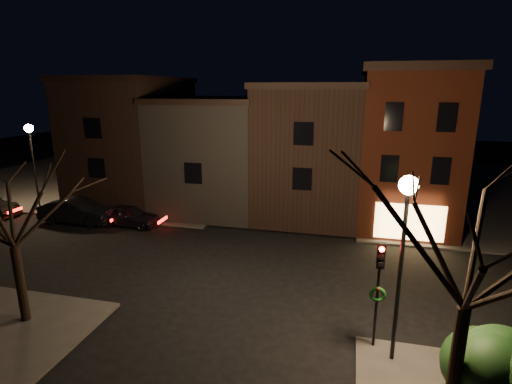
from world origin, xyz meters
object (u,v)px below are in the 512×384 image
Objects in this scene: street_lamp_near at (405,220)px; bare_tree_left at (6,192)px; parked_car_b at (77,211)px; parked_car_a at (129,216)px; traffic_signal at (379,279)px; bare_tree_right at (478,218)px; street_lamp_far at (31,143)px.

bare_tree_left reaches higher than street_lamp_near.
parked_car_b is (-6.00, 11.16, -4.57)m from bare_tree_left.
parked_car_b is at bearing 96.51° from parked_car_a.
street_lamp_near reaches higher than parked_car_b.
traffic_signal is (-0.60, 0.49, -2.37)m from street_lamp_near.
parked_car_b is (-21.50, 12.66, -5.29)m from bare_tree_right.
street_lamp_far is at bearing 154.55° from traffic_signal.
street_lamp_near is 1.24× the size of parked_car_b.
street_lamp_far reaches higher than parked_car_b.
bare_tree_left is 1.44× the size of parked_car_b.
bare_tree_left is (-15.50, 1.50, -0.71)m from bare_tree_right.
traffic_signal is 4.87m from bare_tree_right.
traffic_signal is (24.60, -11.71, -2.37)m from street_lamp_far.
street_lamp_far reaches higher than parked_car_a.
street_lamp_near is 0.76× the size of bare_tree_right.
parked_car_b reaches higher than parked_car_a.
street_lamp_far is 6.92m from parked_car_b.
street_lamp_near is at bearing -25.83° from street_lamp_far.
street_lamp_near is 1.00× the size of street_lamp_far.
bare_tree_right reaches higher than bare_tree_left.
bare_tree_right reaches higher than traffic_signal.
traffic_signal is 0.48× the size of bare_tree_right.
bare_tree_right is 25.50m from parked_car_b.
street_lamp_near is at bearing 117.47° from bare_tree_right.
traffic_signal is 0.96× the size of parked_car_a.
bare_tree_left is (11.00, -13.20, 0.25)m from street_lamp_far.
bare_tree_right is 22.62m from parked_car_a.
street_lamp_near is 2.98m from bare_tree_right.
bare_tree_right is 15.59m from bare_tree_left.
parked_car_a is (-15.80, 10.01, -2.09)m from traffic_signal.
bare_tree_left is at bearing -153.26° from parked_car_b.
bare_tree_left reaches higher than parked_car_a.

